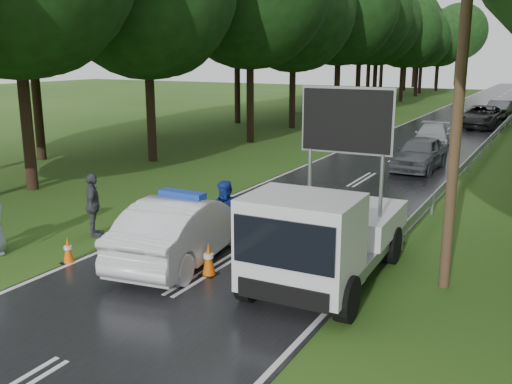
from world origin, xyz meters
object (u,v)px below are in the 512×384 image
Objects in this scene: police_sedan at (183,229)px; civilian at (226,216)px; officer at (281,212)px; queue_car_third at (481,117)px; barrier at (294,205)px; queue_car_fourth at (499,110)px; work_truck at (323,235)px; queue_car_second at (432,136)px; queue_car_first at (420,153)px.

police_sedan is 1.35m from civilian.
officer is 0.88× the size of civilian.
queue_car_third is at bearing -113.68° from officer.
officer is at bearing -94.09° from barrier.
barrier is 2.42m from civilian.
queue_car_fourth is (3.62, 38.04, -0.06)m from police_sedan.
civilian is (-0.99, -2.20, 0.10)m from barrier.
queue_car_third reaches higher than barrier.
officer is at bearing 131.60° from work_truck.
barrier is at bearing -88.51° from queue_car_third.
police_sedan reaches higher than queue_car_third.
queue_car_fourth is at bearing 76.79° from queue_car_second.
queue_car_fourth reaches higher than queue_car_first.
barrier is 11.41m from queue_car_first.
officer is (1.50, 2.60, 0.01)m from police_sedan.
police_sedan is 0.95× the size of work_truck.
officer is 0.36× the size of queue_car_fourth.
civilian is 36.94m from queue_car_fourth.
officer is at bearing -85.80° from queue_car_fourth.
work_truck is 1.19× the size of queue_car_fourth.
officer reaches higher than barrier.
queue_car_first is at bearing -90.09° from queue_car_second.
officer is at bearing 51.10° from civilian.
civilian is at bearing -115.77° from barrier.
queue_car_second is (0.32, 18.81, -0.18)m from officer.
queue_car_fourth is at bearing 84.95° from barrier.
work_truck is at bearing 112.51° from officer.
police_sedan is 2.76× the size of civilian.
queue_car_third is (1.56, 29.45, -0.04)m from officer.
queue_car_fourth is at bearing 89.18° from queue_car_third.
queue_car_first is at bearing -115.95° from officer.
queue_car_third is 1.22× the size of queue_car_fourth.
civilian is (-0.95, -1.37, 0.11)m from officer.
barrier is 0.48× the size of queue_car_third.
queue_car_second is (0.29, 17.98, -0.19)m from barrier.
queue_car_second is at bearing -111.63° from officer.
queue_car_second is 10.70m from queue_car_third.
police_sedan is 3.12× the size of officer.
police_sedan is 38.21m from queue_car_fourth.
police_sedan is 1.92× the size of barrier.
queue_car_first is (1.09, 11.35, -0.09)m from barrier.
civilian is (0.55, 1.23, 0.12)m from police_sedan.
barrier is at bearing 61.72° from civilian.
barrier is 0.60× the size of queue_car_second.
civilian is 20.23m from queue_car_second.
queue_car_second is at bearing 99.34° from queue_car_first.
police_sedan reaches higher than queue_car_first.
queue_car_first is 0.95× the size of queue_car_fourth.
queue_car_first reaches higher than barrier.
work_truck is 1.22× the size of queue_car_second.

